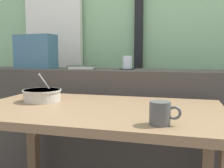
% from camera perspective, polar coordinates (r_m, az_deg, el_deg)
% --- Properties ---
extents(outdoor_backdrop, '(4.80, 0.08, 2.80)m').
position_cam_1_polar(outdoor_backdrop, '(2.40, 5.51, 17.10)').
color(outdoor_backdrop, '#8EBC89').
rests_on(outdoor_backdrop, ground).
extents(curtain_left_panel, '(0.56, 0.06, 2.50)m').
position_cam_1_polar(curtain_left_panel, '(2.53, -12.95, 12.98)').
color(curtain_left_panel, silver).
rests_on(curtain_left_panel, ground).
extents(window_divider_post, '(0.07, 0.05, 2.60)m').
position_cam_1_polar(window_divider_post, '(2.31, 6.06, 15.00)').
color(window_divider_post, black).
rests_on(window_divider_post, ground).
extents(dark_console_ledge, '(2.80, 0.37, 0.85)m').
position_cam_1_polar(dark_console_ledge, '(1.89, 2.35, -9.78)').
color(dark_console_ledge, '#423D38').
rests_on(dark_console_ledge, ground).
extents(breakfast_table, '(1.20, 0.70, 0.71)m').
position_cam_1_polar(breakfast_table, '(1.26, -3.51, -9.86)').
color(breakfast_table, brown).
rests_on(breakfast_table, ground).
extents(coaster_square, '(0.10, 0.10, 0.00)m').
position_cam_1_polar(coaster_square, '(1.86, 3.48, 3.39)').
color(coaster_square, black).
rests_on(coaster_square, dark_console_ledge).
extents(juice_glass, '(0.07, 0.07, 0.09)m').
position_cam_1_polar(juice_glass, '(1.86, 3.48, 4.74)').
color(juice_glass, white).
rests_on(juice_glass, coaster_square).
extents(closed_book, '(0.21, 0.19, 0.03)m').
position_cam_1_polar(closed_book, '(1.88, -6.88, 3.74)').
color(closed_book, '#334233').
rests_on(closed_book, dark_console_ledge).
extents(throw_pillow, '(0.33, 0.17, 0.26)m').
position_cam_1_polar(throw_pillow, '(2.08, -16.75, 6.97)').
color(throw_pillow, '#426B84').
rests_on(throw_pillow, dark_console_ledge).
extents(soup_bowl, '(0.21, 0.21, 0.15)m').
position_cam_1_polar(soup_bowl, '(1.43, -15.38, -2.47)').
color(soup_bowl, '#BCB7A8').
rests_on(soup_bowl, breakfast_table).
extents(ceramic_mug, '(0.11, 0.08, 0.08)m').
position_cam_1_polar(ceramic_mug, '(0.93, 10.84, -6.45)').
color(ceramic_mug, '#4C4C4C').
rests_on(ceramic_mug, breakfast_table).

